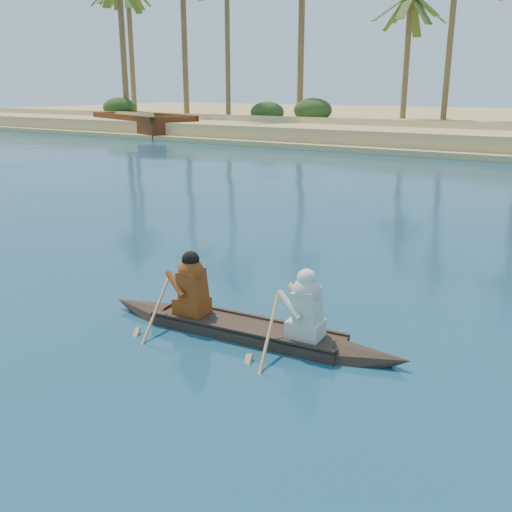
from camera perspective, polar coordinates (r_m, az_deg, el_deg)
The scene contains 2 objects.
canoe at distance 9.26m, azimuth -1.01°, elevation -6.33°, with size 5.40×1.17×1.48m.
barge_left at distance 51.55m, azimuth -11.26°, elevation 12.64°, with size 13.02×8.44×2.06m.
Camera 1 is at (-3.27, -11.11, 3.87)m, focal length 40.00 mm.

